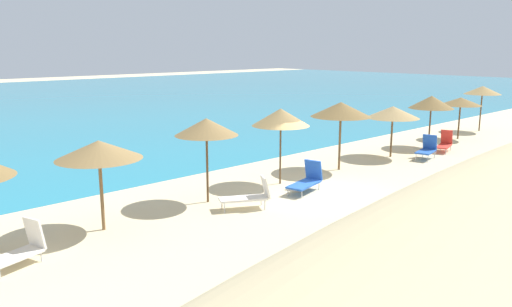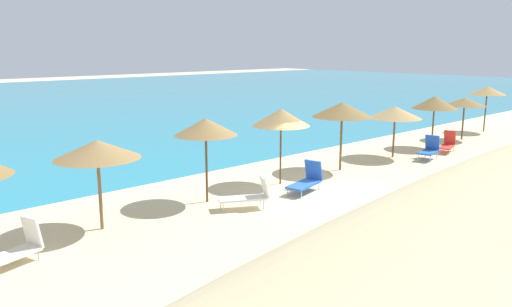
% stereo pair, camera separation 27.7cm
% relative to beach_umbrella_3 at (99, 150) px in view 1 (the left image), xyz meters
% --- Properties ---
extents(ground_plane, '(160.00, 160.00, 0.00)m').
position_rel_beach_umbrella_3_xyz_m(ground_plane, '(7.60, -1.85, -2.37)').
color(ground_plane, beige).
extents(beach_umbrella_3, '(2.44, 2.44, 2.65)m').
position_rel_beach_umbrella_3_xyz_m(beach_umbrella_3, '(0.00, 0.00, 0.00)').
color(beach_umbrella_3, brown).
rests_on(beach_umbrella_3, ground_plane).
extents(beach_umbrella_4, '(2.14, 2.14, 2.91)m').
position_rel_beach_umbrella_3_xyz_m(beach_umbrella_4, '(3.89, 0.06, 0.24)').
color(beach_umbrella_4, brown).
rests_on(beach_umbrella_4, ground_plane).
extents(beach_umbrella_5, '(2.22, 2.22, 2.95)m').
position_rel_beach_umbrella_3_xyz_m(beach_umbrella_5, '(7.42, 0.02, 0.24)').
color(beach_umbrella_5, brown).
rests_on(beach_umbrella_5, ground_plane).
extents(beach_umbrella_6, '(2.57, 2.57, 2.95)m').
position_rel_beach_umbrella_3_xyz_m(beach_umbrella_6, '(10.95, -0.12, 0.25)').
color(beach_umbrella_6, brown).
rests_on(beach_umbrella_6, ground_plane).
extents(beach_umbrella_7, '(2.53, 2.53, 2.46)m').
position_rel_beach_umbrella_3_xyz_m(beach_umbrella_7, '(14.93, -0.19, -0.20)').
color(beach_umbrella_7, brown).
rests_on(beach_umbrella_7, ground_plane).
extents(beach_umbrella_8, '(2.32, 2.32, 2.74)m').
position_rel_beach_umbrella_3_xyz_m(beach_umbrella_8, '(18.54, -0.24, 0.03)').
color(beach_umbrella_8, brown).
rests_on(beach_umbrella_8, ground_plane).
extents(beach_umbrella_9, '(2.33, 2.33, 2.41)m').
position_rel_beach_umbrella_3_xyz_m(beach_umbrella_9, '(22.08, -0.18, -0.20)').
color(beach_umbrella_9, brown).
rests_on(beach_umbrella_9, ground_plane).
extents(beach_umbrella_10, '(2.23, 2.23, 2.85)m').
position_rel_beach_umbrella_3_xyz_m(beach_umbrella_10, '(25.86, 0.22, 0.21)').
color(beach_umbrella_10, brown).
rests_on(beach_umbrella_10, ground_plane).
extents(lounge_chair_0, '(1.44, 0.93, 1.12)m').
position_rel_beach_umbrella_3_xyz_m(lounge_chair_0, '(15.76, -1.63, -1.88)').
color(lounge_chair_0, blue).
rests_on(lounge_chair_0, ground_plane).
extents(lounge_chair_1, '(1.52, 0.93, 1.07)m').
position_rel_beach_umbrella_3_xyz_m(lounge_chair_1, '(18.05, -1.37, -1.95)').
color(lounge_chair_1, red).
rests_on(lounge_chair_1, ground_plane).
extents(lounge_chair_2, '(1.72, 1.31, 1.07)m').
position_rel_beach_umbrella_3_xyz_m(lounge_chair_2, '(4.43, -1.46, -1.92)').
color(lounge_chair_2, white).
rests_on(lounge_chair_2, ground_plane).
extents(lounge_chair_3, '(1.76, 1.03, 1.10)m').
position_rel_beach_umbrella_3_xyz_m(lounge_chair_3, '(7.36, -1.39, -1.95)').
color(lounge_chair_3, blue).
rests_on(lounge_chair_3, ground_plane).
extents(lounge_chair_4, '(1.48, 0.97, 1.09)m').
position_rel_beach_umbrella_3_xyz_m(lounge_chair_4, '(-2.60, -0.90, -1.95)').
color(lounge_chair_4, white).
rests_on(lounge_chair_4, ground_plane).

